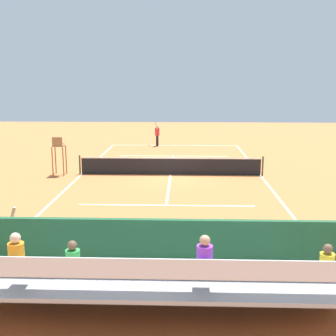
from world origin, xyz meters
TOP-DOWN VIEW (x-y plane):
  - ground_plane at (0.00, 0.00)m, footprint 60.00×60.00m
  - court_line_markings at (0.00, -0.04)m, footprint 10.10×22.20m
  - tennis_net at (0.00, 0.00)m, footprint 10.30×0.10m
  - backdrop_wall at (0.00, 14.00)m, footprint 18.00×0.16m
  - bleacher_stand at (0.05, 15.37)m, footprint 9.06×2.40m
  - umpire_chair at (6.20, 0.22)m, footprint 0.67×0.67m
  - courtside_bench at (-2.88, 13.27)m, footprint 1.80×0.40m
  - equipment_bag at (-1.13, 13.40)m, footprint 0.90×0.36m
  - tennis_player at (1.38, -10.65)m, footprint 0.44×0.56m
  - tennis_racket at (1.80, -10.60)m, footprint 0.58×0.40m
  - tennis_ball_near at (2.72, -9.07)m, footprint 0.07×0.07m
  - line_judge at (3.82, 13.10)m, footprint 0.41×0.55m

SIDE VIEW (x-z plane):
  - ground_plane at x=0.00m, z-range 0.00..0.00m
  - court_line_markings at x=0.00m, z-range 0.00..0.01m
  - tennis_racket at x=1.80m, z-range 0.00..0.03m
  - tennis_ball_near at x=2.72m, z-range 0.00..0.07m
  - equipment_bag at x=-1.13m, z-range 0.00..0.36m
  - tennis_net at x=0.00m, z-range -0.03..1.04m
  - courtside_bench at x=-2.88m, z-range 0.09..1.02m
  - bleacher_stand at x=0.05m, z-range -0.31..2.17m
  - backdrop_wall at x=0.00m, z-range 0.00..2.00m
  - tennis_player at x=1.38m, z-range 0.05..1.98m
  - line_judge at x=3.82m, z-range 0.05..1.98m
  - umpire_chair at x=6.20m, z-range 0.24..2.38m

